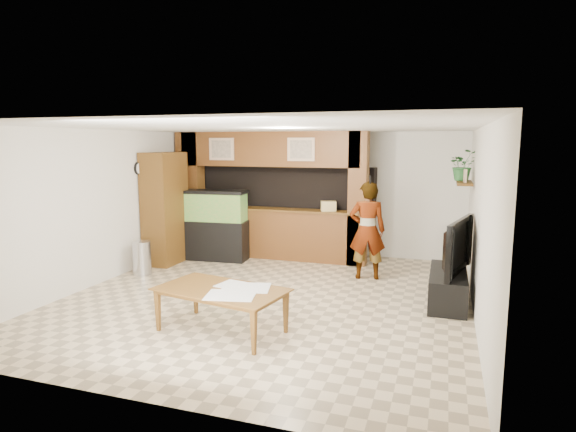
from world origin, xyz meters
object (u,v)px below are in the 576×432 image
(aquarium, at_px, (215,226))
(person, at_px, (367,230))
(pantry_cabinet, at_px, (165,208))
(television, at_px, (450,245))
(dining_table, at_px, (220,311))

(aquarium, xyz_separation_m, person, (3.16, -0.43, 0.16))
(pantry_cabinet, xyz_separation_m, television, (5.35, -0.82, -0.22))
(person, bearing_deg, aquarium, -20.06)
(television, relative_size, dining_table, 0.86)
(aquarium, height_order, television, aquarium)
(dining_table, bearing_deg, television, 48.67)
(pantry_cabinet, distance_m, television, 5.42)
(person, bearing_deg, pantry_cabinet, -10.76)
(aquarium, xyz_separation_m, television, (4.53, -1.36, 0.18))
(aquarium, bearing_deg, television, -21.70)
(aquarium, bearing_deg, person, -12.63)
(pantry_cabinet, xyz_separation_m, dining_table, (2.63, -2.94, -0.81))
(pantry_cabinet, xyz_separation_m, person, (3.98, 0.11, -0.24))
(pantry_cabinet, bearing_deg, person, 1.60)
(person, bearing_deg, television, 133.20)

